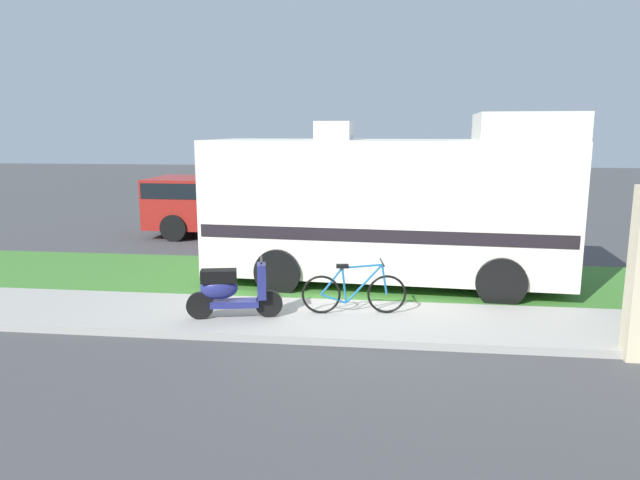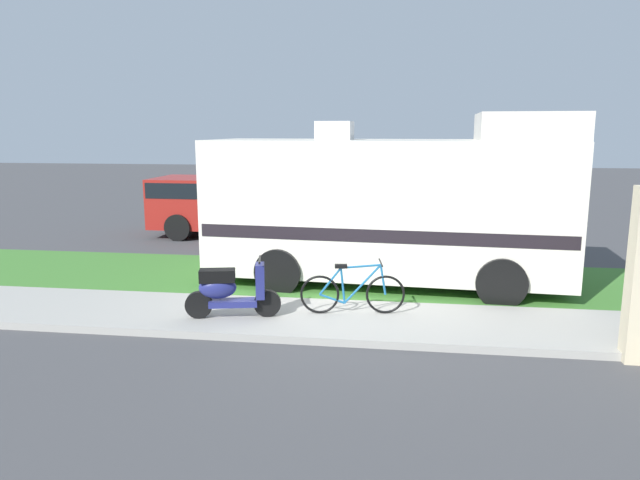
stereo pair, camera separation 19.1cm
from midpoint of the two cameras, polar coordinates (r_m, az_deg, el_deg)
name	(u,v)px [view 1 (the left image)]	position (r m, az deg, el deg)	size (l,w,h in m)	color
ground_plane	(334,302)	(10.78, 0.84, -6.09)	(80.00, 80.00, 0.00)	#424244
sidewalk	(326,320)	(9.62, 0.06, -7.81)	(24.00, 2.00, 0.12)	#9E9B93
grass_strip	(341,280)	(12.20, 1.61, -3.88)	(24.00, 3.40, 0.08)	#3D752D
motorhome_rv	(391,205)	(11.75, 6.44, 3.36)	(7.12, 2.86, 3.41)	silver
scooter	(231,290)	(9.54, -9.26, -4.85)	(1.52, 0.61, 0.97)	black
bicycle	(354,292)	(9.68, 2.76, -5.05)	(1.72, 0.52, 0.88)	black
pickup_truck_near	(219,205)	(17.52, -10.11, 3.38)	(5.16, 2.27, 1.71)	maroon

